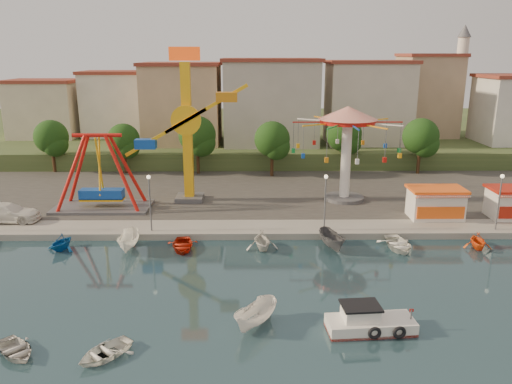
{
  "coord_description": "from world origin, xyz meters",
  "views": [
    {
      "loc": [
        1.26,
        -30.62,
        16.39
      ],
      "look_at": [
        1.69,
        14.0,
        4.0
      ],
      "focal_mm": 35.0,
      "sensor_mm": 36.0,
      "label": 1
    }
  ],
  "objects_px": {
    "rowboat_a": "(15,350)",
    "skiff": "(256,316)",
    "van": "(7,213)",
    "cabin_motorboat": "(368,323)",
    "pirate_ship_ride": "(100,174)",
    "wave_swinger": "(347,132)",
    "kamikaze_tower": "(191,132)"
  },
  "relations": [
    {
      "from": "rowboat_a",
      "to": "skiff",
      "type": "bearing_deg",
      "value": -33.11
    },
    {
      "from": "skiff",
      "to": "van",
      "type": "relative_size",
      "value": 0.64
    },
    {
      "from": "rowboat_a",
      "to": "cabin_motorboat",
      "type": "bearing_deg",
      "value": -38.47
    },
    {
      "from": "pirate_ship_ride",
      "to": "wave_swinger",
      "type": "distance_m",
      "value": 26.56
    },
    {
      "from": "rowboat_a",
      "to": "van",
      "type": "xyz_separation_m",
      "value": [
        -10.46,
        21.62,
        1.17
      ]
    },
    {
      "from": "pirate_ship_ride",
      "to": "wave_swinger",
      "type": "relative_size",
      "value": 0.86
    },
    {
      "from": "skiff",
      "to": "cabin_motorboat",
      "type": "bearing_deg",
      "value": 30.47
    },
    {
      "from": "skiff",
      "to": "van",
      "type": "bearing_deg",
      "value": 176.82
    },
    {
      "from": "wave_swinger",
      "to": "kamikaze_tower",
      "type": "bearing_deg",
      "value": -179.15
    },
    {
      "from": "pirate_ship_ride",
      "to": "wave_swinger",
      "type": "height_order",
      "value": "wave_swinger"
    },
    {
      "from": "pirate_ship_ride",
      "to": "rowboat_a",
      "type": "height_order",
      "value": "pirate_ship_ride"
    },
    {
      "from": "skiff",
      "to": "wave_swinger",
      "type": "bearing_deg",
      "value": 103.46
    },
    {
      "from": "wave_swinger",
      "to": "van",
      "type": "relative_size",
      "value": 1.88
    },
    {
      "from": "kamikaze_tower",
      "to": "van",
      "type": "bearing_deg",
      "value": -158.09
    },
    {
      "from": "kamikaze_tower",
      "to": "pirate_ship_ride",
      "type": "bearing_deg",
      "value": -163.16
    },
    {
      "from": "wave_swinger",
      "to": "skiff",
      "type": "xyz_separation_m",
      "value": [
        -10.11,
        -25.96,
        -7.43
      ]
    },
    {
      "from": "van",
      "to": "kamikaze_tower",
      "type": "bearing_deg",
      "value": -67.36
    },
    {
      "from": "pirate_ship_ride",
      "to": "kamikaze_tower",
      "type": "xyz_separation_m",
      "value": [
        9.28,
        2.81,
        3.95
      ]
    },
    {
      "from": "pirate_ship_ride",
      "to": "skiff",
      "type": "distance_m",
      "value": 28.17
    },
    {
      "from": "kamikaze_tower",
      "to": "van",
      "type": "distance_m",
      "value": 19.89
    },
    {
      "from": "pirate_ship_ride",
      "to": "rowboat_a",
      "type": "distance_m",
      "value": 26.21
    },
    {
      "from": "pirate_ship_ride",
      "to": "van",
      "type": "height_order",
      "value": "pirate_ship_ride"
    },
    {
      "from": "cabin_motorboat",
      "to": "pirate_ship_ride",
      "type": "bearing_deg",
      "value": 129.68
    },
    {
      "from": "wave_swinger",
      "to": "rowboat_a",
      "type": "xyz_separation_m",
      "value": [
        -23.7,
        -28.84,
        -7.86
      ]
    },
    {
      "from": "kamikaze_tower",
      "to": "rowboat_a",
      "type": "xyz_separation_m",
      "value": [
        -6.87,
        -28.59,
        -8.01
      ]
    },
    {
      "from": "van",
      "to": "wave_swinger",
      "type": "bearing_deg",
      "value": -77.33
    },
    {
      "from": "kamikaze_tower",
      "to": "cabin_motorboat",
      "type": "bearing_deg",
      "value": -62.63
    },
    {
      "from": "rowboat_a",
      "to": "van",
      "type": "height_order",
      "value": "van"
    },
    {
      "from": "van",
      "to": "cabin_motorboat",
      "type": "bearing_deg",
      "value": -121.19
    },
    {
      "from": "skiff",
      "to": "kamikaze_tower",
      "type": "bearing_deg",
      "value": 139.39
    },
    {
      "from": "pirate_ship_ride",
      "to": "cabin_motorboat",
      "type": "xyz_separation_m",
      "value": [
        22.85,
        -23.41,
        -3.89
      ]
    },
    {
      "from": "wave_swinger",
      "to": "rowboat_a",
      "type": "distance_m",
      "value": 38.14
    }
  ]
}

